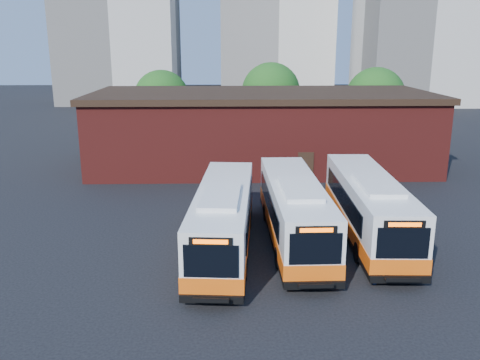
{
  "coord_description": "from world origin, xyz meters",
  "views": [
    {
      "loc": [
        -3.0,
        -23.46,
        10.37
      ],
      "look_at": [
        -2.25,
        4.62,
        2.79
      ],
      "focal_mm": 38.0,
      "sensor_mm": 36.0,
      "label": 1
    }
  ],
  "objects_px": {
    "bus_midwest": "(223,221)",
    "bus_east": "(368,209)",
    "bus_mideast": "(294,213)",
    "transit_worker": "(374,263)"
  },
  "relations": [
    {
      "from": "bus_mideast",
      "to": "transit_worker",
      "type": "xyz_separation_m",
      "value": [
        2.91,
        -5.06,
        -0.65
      ]
    },
    {
      "from": "transit_worker",
      "to": "bus_mideast",
      "type": "bearing_deg",
      "value": 19.17
    },
    {
      "from": "bus_midwest",
      "to": "bus_east",
      "type": "relative_size",
      "value": 0.98
    },
    {
      "from": "bus_mideast",
      "to": "transit_worker",
      "type": "distance_m",
      "value": 5.87
    },
    {
      "from": "bus_midwest",
      "to": "bus_east",
      "type": "distance_m",
      "value": 8.1
    },
    {
      "from": "bus_mideast",
      "to": "transit_worker",
      "type": "relative_size",
      "value": 6.86
    },
    {
      "from": "bus_east",
      "to": "bus_mideast",
      "type": "bearing_deg",
      "value": -170.54
    },
    {
      "from": "bus_midwest",
      "to": "bus_mideast",
      "type": "relative_size",
      "value": 1.0
    },
    {
      "from": "transit_worker",
      "to": "bus_east",
      "type": "bearing_deg",
      "value": -23.05
    },
    {
      "from": "bus_midwest",
      "to": "bus_mideast",
      "type": "xyz_separation_m",
      "value": [
        3.79,
        1.16,
        0.01
      ]
    }
  ]
}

